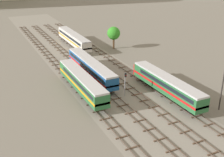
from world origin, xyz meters
TOP-DOWN VIEW (x-y plane):
  - ground_plane at (0.00, 56.00)m, footprint 480.00×480.00m
  - ballast_bed at (0.00, 56.00)m, footprint 18.26×176.00m
  - track_far_left at (-7.13, 57.00)m, footprint 2.40×126.00m
  - track_left at (-2.38, 57.00)m, footprint 2.40×126.00m
  - track_centre_left at (2.38, 57.00)m, footprint 2.40×126.00m
  - track_centre at (7.13, 57.00)m, footprint 2.40×126.00m
  - diesel_railcar_centre_nearest at (7.13, 43.44)m, footprint 2.96×20.50m
  - diesel_railcar_far_left_near at (-7.13, 51.82)m, footprint 2.96×20.50m
  - passenger_coach_left_mid at (-2.38, 58.78)m, footprint 2.96×22.00m
  - passenger_coach_centre_left_midfar at (2.38, 84.44)m, footprint 2.96×22.00m
  - signal_post_nearest at (0.00, 47.13)m, footprint 0.28×0.47m
  - lineside_tree_1 at (12.32, 77.25)m, footprint 3.83×3.83m

SIDE VIEW (x-z plane):
  - ground_plane at x=0.00m, z-range 0.00..0.00m
  - ballast_bed at x=0.00m, z-range 0.00..0.01m
  - track_far_left at x=-7.13m, z-range -0.01..0.28m
  - track_left at x=-2.38m, z-range -0.01..0.28m
  - track_centre_left at x=2.38m, z-range -0.01..0.28m
  - track_centre at x=7.13m, z-range -0.01..0.28m
  - diesel_railcar_centre_nearest at x=7.13m, z-range 0.70..4.50m
  - diesel_railcar_far_left_near at x=-7.13m, z-range 0.70..4.50m
  - passenger_coach_left_mid at x=-2.38m, z-range 0.71..4.51m
  - passenger_coach_centre_left_midfar at x=2.38m, z-range 0.71..4.51m
  - signal_post_nearest at x=0.00m, z-range 0.69..5.59m
  - lineside_tree_1 at x=12.32m, z-range 1.33..7.91m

